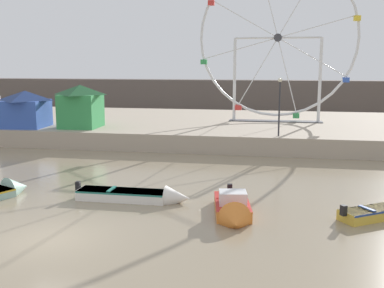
{
  "coord_description": "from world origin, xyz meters",
  "views": [
    {
      "loc": [
        8.4,
        -15.67,
        6.59
      ],
      "look_at": [
        3.35,
        11.4,
        1.85
      ],
      "focal_mm": 43.8,
      "sensor_mm": 36.0,
      "label": 1
    }
  ],
  "objects_px": {
    "motorboat_mustard_yellow": "(384,211)",
    "motorboat_white_red_stripe": "(141,196)",
    "carnival_booth_green_kiosk": "(81,105)",
    "motorboat_orange_hull": "(233,210)",
    "promenade_lamp_near": "(280,99)",
    "ferris_wheel_white_frame": "(278,40)",
    "carnival_booth_blue_tent": "(26,108)"
  },
  "relations": [
    {
      "from": "ferris_wheel_white_frame",
      "to": "carnival_booth_green_kiosk",
      "type": "relative_size",
      "value": 4.07
    },
    {
      "from": "motorboat_orange_hull",
      "to": "ferris_wheel_white_frame",
      "type": "relative_size",
      "value": 0.3
    },
    {
      "from": "motorboat_mustard_yellow",
      "to": "motorboat_white_red_stripe",
      "type": "relative_size",
      "value": 0.67
    },
    {
      "from": "ferris_wheel_white_frame",
      "to": "motorboat_mustard_yellow",
      "type": "bearing_deg",
      "value": -77.55
    },
    {
      "from": "ferris_wheel_white_frame",
      "to": "motorboat_white_red_stripe",
      "type": "bearing_deg",
      "value": -105.6
    },
    {
      "from": "ferris_wheel_white_frame",
      "to": "promenade_lamp_near",
      "type": "bearing_deg",
      "value": -87.95
    },
    {
      "from": "motorboat_mustard_yellow",
      "to": "motorboat_orange_hull",
      "type": "bearing_deg",
      "value": 157.17
    },
    {
      "from": "motorboat_mustard_yellow",
      "to": "motorboat_white_red_stripe",
      "type": "height_order",
      "value": "motorboat_white_red_stripe"
    },
    {
      "from": "carnival_booth_green_kiosk",
      "to": "promenade_lamp_near",
      "type": "height_order",
      "value": "promenade_lamp_near"
    },
    {
      "from": "motorboat_mustard_yellow",
      "to": "ferris_wheel_white_frame",
      "type": "relative_size",
      "value": 0.27
    },
    {
      "from": "motorboat_white_red_stripe",
      "to": "ferris_wheel_white_frame",
      "type": "distance_m",
      "value": 24.46
    },
    {
      "from": "motorboat_white_red_stripe",
      "to": "carnival_booth_blue_tent",
      "type": "bearing_deg",
      "value": 134.52
    },
    {
      "from": "motorboat_mustard_yellow",
      "to": "motorboat_orange_hull",
      "type": "distance_m",
      "value": 6.61
    },
    {
      "from": "motorboat_mustard_yellow",
      "to": "carnival_booth_green_kiosk",
      "type": "relative_size",
      "value": 1.09
    },
    {
      "from": "carnival_booth_green_kiosk",
      "to": "promenade_lamp_near",
      "type": "xyz_separation_m",
      "value": [
        16.12,
        -1.82,
        0.92
      ]
    },
    {
      "from": "motorboat_mustard_yellow",
      "to": "carnival_booth_green_kiosk",
      "type": "bearing_deg",
      "value": 109.23
    },
    {
      "from": "carnival_booth_green_kiosk",
      "to": "promenade_lamp_near",
      "type": "distance_m",
      "value": 16.25
    },
    {
      "from": "motorboat_white_red_stripe",
      "to": "promenade_lamp_near",
      "type": "relative_size",
      "value": 1.36
    },
    {
      "from": "carnival_booth_blue_tent",
      "to": "motorboat_orange_hull",
      "type": "bearing_deg",
      "value": -44.94
    },
    {
      "from": "ferris_wheel_white_frame",
      "to": "promenade_lamp_near",
      "type": "height_order",
      "value": "ferris_wheel_white_frame"
    },
    {
      "from": "motorboat_white_red_stripe",
      "to": "carnival_booth_blue_tent",
      "type": "relative_size",
      "value": 1.47
    },
    {
      "from": "ferris_wheel_white_frame",
      "to": "carnival_booth_green_kiosk",
      "type": "bearing_deg",
      "value": -155.95
    },
    {
      "from": "ferris_wheel_white_frame",
      "to": "promenade_lamp_near",
      "type": "relative_size",
      "value": 3.43
    },
    {
      "from": "motorboat_orange_hull",
      "to": "carnival_booth_blue_tent",
      "type": "distance_m",
      "value": 24.91
    },
    {
      "from": "motorboat_white_red_stripe",
      "to": "promenade_lamp_near",
      "type": "bearing_deg",
      "value": 63.9
    },
    {
      "from": "motorboat_white_red_stripe",
      "to": "carnival_booth_green_kiosk",
      "type": "distance_m",
      "value": 18.13
    },
    {
      "from": "motorboat_mustard_yellow",
      "to": "ferris_wheel_white_frame",
      "type": "distance_m",
      "value": 24.49
    },
    {
      "from": "ferris_wheel_white_frame",
      "to": "carnival_booth_blue_tent",
      "type": "height_order",
      "value": "ferris_wheel_white_frame"
    },
    {
      "from": "carnival_booth_green_kiosk",
      "to": "motorboat_orange_hull",
      "type": "bearing_deg",
      "value": -51.66
    },
    {
      "from": "motorboat_mustard_yellow",
      "to": "motorboat_white_red_stripe",
      "type": "xyz_separation_m",
      "value": [
        -11.14,
        0.33,
        0.01
      ]
    },
    {
      "from": "promenade_lamp_near",
      "to": "motorboat_mustard_yellow",
      "type": "bearing_deg",
      "value": -71.14
    },
    {
      "from": "ferris_wheel_white_frame",
      "to": "promenade_lamp_near",
      "type": "xyz_separation_m",
      "value": [
        0.32,
        -8.87,
        -4.55
      ]
    }
  ]
}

